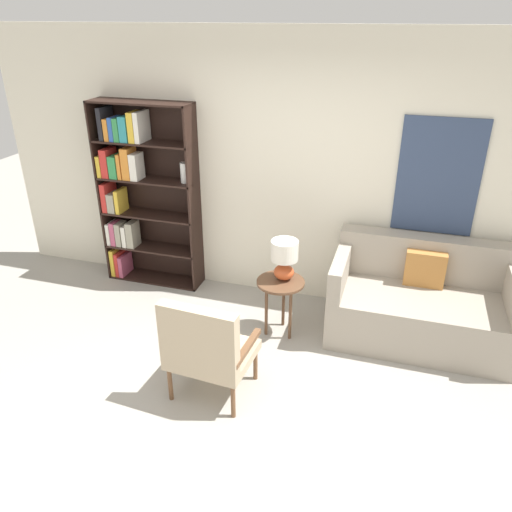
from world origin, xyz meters
The scene contains 7 objects.
ground_plane centered at (0.00, 0.00, 0.00)m, with size 14.00×14.00×0.00m, color #9E998E.
wall_back centered at (0.02, 2.03, 1.35)m, with size 6.40×0.08×2.70m.
bookshelf centered at (-1.60, 1.85, 1.08)m, with size 1.08×0.30×2.00m.
armchair centered at (-0.15, 0.18, 0.50)m, with size 0.66×0.59×0.90m.
couch centered at (1.43, 1.57, 0.34)m, with size 1.62×0.87×0.91m.
side_table centered at (0.17, 1.23, 0.49)m, with size 0.45×0.45×0.57m.
table_lamp centered at (0.19, 1.28, 0.79)m, with size 0.25×0.25×0.39m.
Camera 1 is at (1.13, -2.67, 2.80)m, focal length 35.00 mm.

